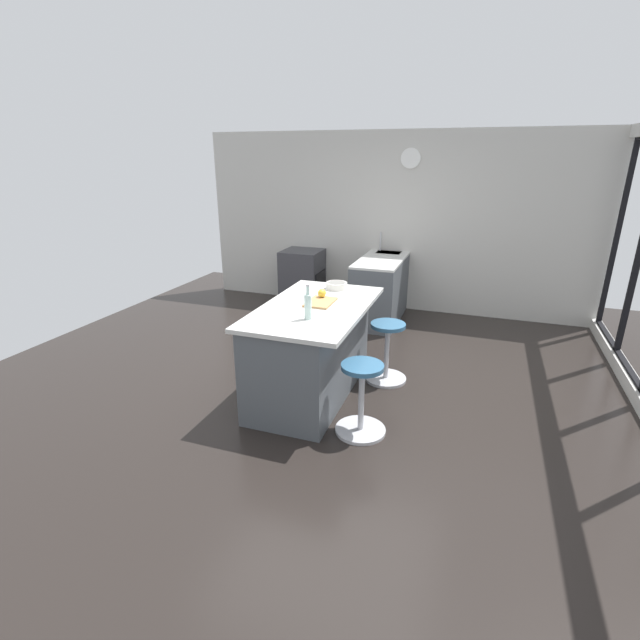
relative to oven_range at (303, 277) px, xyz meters
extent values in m
plane|color=black|center=(2.46, 1.30, -0.43)|extent=(7.67, 7.67, 0.00)
cube|color=black|center=(-0.13, 4.25, 0.87)|extent=(0.05, 0.06, 2.33)
cube|color=black|center=(0.91, 4.25, 0.87)|extent=(0.05, 0.06, 2.33)
cube|color=beige|center=(-0.35, 1.30, 0.88)|extent=(0.12, 5.90, 2.63)
cylinder|color=white|center=(-0.28, 1.56, 1.80)|extent=(0.03, 0.28, 0.28)
cube|color=#4C5156|center=(0.00, 1.34, 0.00)|extent=(1.97, 0.60, 0.87)
cube|color=silver|center=(0.00, 1.34, 0.45)|extent=(1.97, 0.60, 0.03)
cube|color=#38383D|center=(-0.25, 1.34, 0.41)|extent=(0.44, 0.36, 0.12)
cylinder|color=#B7B7BC|center=(-0.25, 1.19, 0.61)|extent=(0.02, 0.02, 0.28)
cube|color=#38383D|center=(0.00, 0.00, 0.00)|extent=(0.60, 0.60, 0.87)
cube|color=black|center=(0.00, 0.30, -0.04)|extent=(0.44, 0.01, 0.32)
cube|color=#4C5156|center=(2.76, 1.17, 0.01)|extent=(1.62, 0.76, 0.89)
cube|color=silver|center=(2.76, 1.22, 0.48)|extent=(1.68, 0.96, 0.04)
cylinder|color=#B7B7BC|center=(2.23, 1.83, -0.42)|extent=(0.44, 0.44, 0.03)
cylinder|color=#B7B7BC|center=(2.23, 1.83, -0.12)|extent=(0.05, 0.05, 0.58)
cylinder|color=#336084|center=(2.23, 1.83, 0.19)|extent=(0.36, 0.36, 0.04)
cylinder|color=#B7B7BC|center=(3.28, 1.83, -0.42)|extent=(0.44, 0.44, 0.03)
cylinder|color=#B7B7BC|center=(3.28, 1.83, -0.12)|extent=(0.05, 0.05, 0.58)
cylinder|color=#336084|center=(3.28, 1.83, 0.19)|extent=(0.36, 0.36, 0.04)
cube|color=tan|center=(2.67, 1.25, 0.51)|extent=(0.36, 0.24, 0.02)
sphere|color=gold|center=(2.53, 1.21, 0.56)|extent=(0.08, 0.08, 0.08)
cylinder|color=silver|center=(3.14, 1.30, 0.61)|extent=(0.06, 0.06, 0.22)
cylinder|color=silver|center=(3.14, 1.30, 0.76)|extent=(0.03, 0.03, 0.08)
cylinder|color=#B7B7BC|center=(3.14, 1.30, 0.80)|extent=(0.03, 0.03, 0.02)
cylinder|color=silver|center=(2.13, 1.24, 0.53)|extent=(0.23, 0.23, 0.07)
cylinder|color=slate|center=(2.13, 1.24, 0.55)|extent=(0.19, 0.19, 0.05)
camera|label=1|loc=(6.66, 2.66, 1.84)|focal=25.88mm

